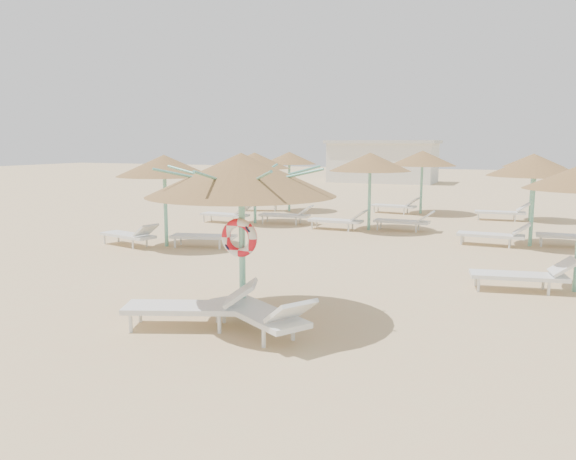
% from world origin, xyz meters
% --- Properties ---
extents(ground, '(120.00, 120.00, 0.00)m').
position_xyz_m(ground, '(0.00, 0.00, 0.00)').
color(ground, tan).
rests_on(ground, ground).
extents(main_palapa, '(3.21, 3.21, 2.88)m').
position_xyz_m(main_palapa, '(0.02, -0.10, 2.50)').
color(main_palapa, '#6CBCA3').
rests_on(main_palapa, ground).
extents(lounger_main_a, '(2.27, 1.40, 0.79)m').
position_xyz_m(lounger_main_a, '(-0.50, -0.82, 0.38)').
color(lounger_main_a, white).
rests_on(lounger_main_a, ground).
extents(lounger_main_b, '(2.22, 1.72, 0.80)m').
position_xyz_m(lounger_main_b, '(0.71, -0.74, 0.38)').
color(lounger_main_b, white).
rests_on(lounger_main_b, ground).
extents(palapa_field, '(14.32, 14.52, 2.72)m').
position_xyz_m(palapa_field, '(-0.53, 10.81, 2.30)').
color(palapa_field, '#6CBCA3').
rests_on(palapa_field, ground).
extents(service_hut, '(8.40, 4.40, 3.25)m').
position_xyz_m(service_hut, '(-6.00, 35.00, 1.64)').
color(service_hut, silver).
rests_on(service_hut, ground).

